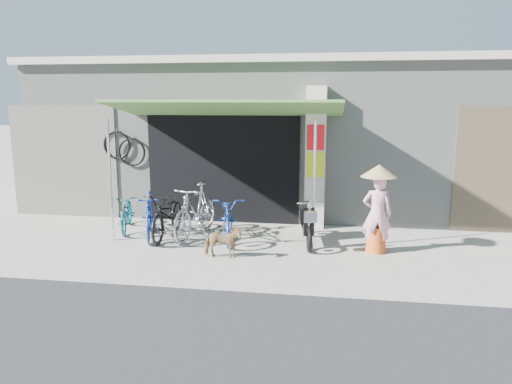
% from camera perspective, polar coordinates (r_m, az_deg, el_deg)
% --- Properties ---
extents(ground, '(80.00, 80.00, 0.00)m').
position_cam_1_polar(ground, '(8.69, 0.27, -7.74)').
color(ground, '#A09B90').
rests_on(ground, ground).
extents(bicycle_shop, '(12.30, 5.30, 3.66)m').
position_cam_1_polar(bicycle_shop, '(13.34, 3.61, 6.71)').
color(bicycle_shop, gray).
rests_on(bicycle_shop, ground).
extents(shop_pillar, '(0.42, 0.44, 3.00)m').
position_cam_1_polar(shop_pillar, '(10.68, 6.81, 3.88)').
color(shop_pillar, beige).
rests_on(shop_pillar, ground).
extents(awning, '(4.60, 1.88, 2.72)m').
position_cam_1_polar(awning, '(10.02, -3.46, 9.32)').
color(awning, '#457133').
rests_on(awning, ground).
extents(neighbour_left, '(2.60, 0.06, 2.60)m').
position_cam_1_polar(neighbour_left, '(12.51, -21.07, 3.31)').
color(neighbour_left, '#6B665B').
rests_on(neighbour_left, ground).
extents(bike_teal, '(0.94, 1.59, 0.79)m').
position_cam_1_polar(bike_teal, '(10.84, -14.54, -2.22)').
color(bike_teal, '#165D64').
rests_on(bike_teal, ground).
extents(bike_blue, '(0.87, 1.57, 0.91)m').
position_cam_1_polar(bike_blue, '(10.10, -12.11, -2.69)').
color(bike_blue, '#21399A').
rests_on(bike_blue, ground).
extents(bike_black, '(0.65, 1.79, 0.94)m').
position_cam_1_polar(bike_black, '(10.10, -10.01, -2.53)').
color(bike_black, black).
rests_on(bike_black, ground).
extents(bike_silver, '(0.84, 1.86, 1.08)m').
position_cam_1_polar(bike_silver, '(10.00, -6.92, -2.15)').
color(bike_silver, silver).
rests_on(bike_silver, ground).
extents(bike_navy, '(0.97, 1.81, 0.90)m').
position_cam_1_polar(bike_navy, '(9.78, -3.19, -2.92)').
color(bike_navy, navy).
rests_on(bike_navy, ground).
extents(street_dog, '(0.71, 0.38, 0.57)m').
position_cam_1_polar(street_dog, '(8.72, -3.86, -5.74)').
color(street_dog, tan).
rests_on(street_dog, ground).
extents(moped, '(0.48, 1.62, 0.92)m').
position_cam_1_polar(moped, '(9.62, 5.86, -3.39)').
color(moped, black).
rests_on(moped, ground).
extents(nun, '(0.64, 0.64, 1.60)m').
position_cam_1_polar(nun, '(9.17, 13.71, -1.86)').
color(nun, pink).
rests_on(nun, ground).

